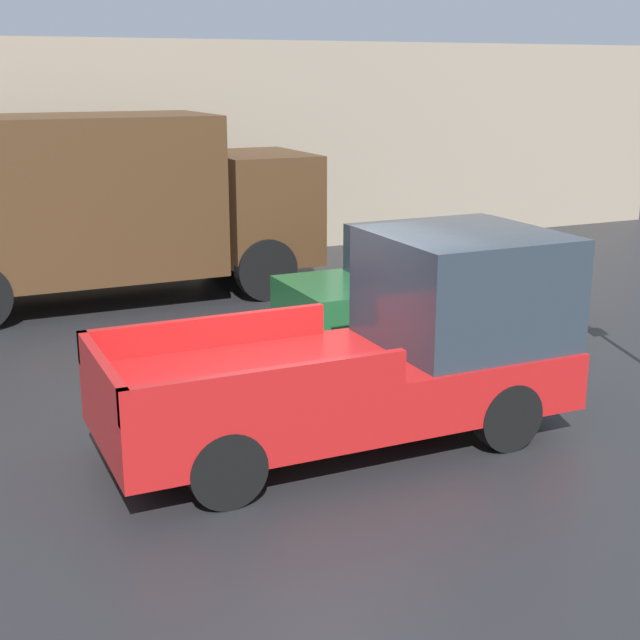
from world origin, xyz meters
The scene contains 5 objects.
ground_plane centered at (0.00, 0.00, 0.00)m, with size 60.00×60.00×0.00m, color #232326.
building_wall centered at (0.00, 9.84, 2.27)m, with size 28.00×0.15×4.53m.
pickup_truck centered at (0.53, -0.48, 1.00)m, with size 5.04×2.03×2.19m.
car centered at (3.26, 2.91, 0.81)m, with size 4.65×1.86×1.62m.
delivery_truck centered at (-1.39, 6.81, 1.76)m, with size 7.65×2.49×3.19m.
Camera 1 is at (-3.93, -8.55, 3.88)m, focal length 50.00 mm.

